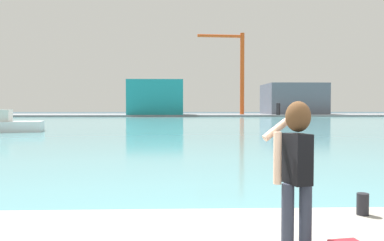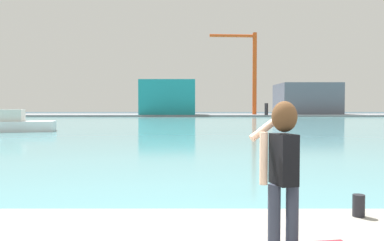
# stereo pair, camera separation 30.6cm
# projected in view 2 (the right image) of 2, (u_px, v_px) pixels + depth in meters

# --- Properties ---
(ground_plane) EXTENTS (220.00, 220.00, 0.00)m
(ground_plane) POSITION_uv_depth(u_px,v_px,m) (196.00, 123.00, 54.38)
(ground_plane) COLOR #334751
(harbor_water) EXTENTS (140.00, 100.00, 0.02)m
(harbor_water) POSITION_uv_depth(u_px,v_px,m) (196.00, 122.00, 56.38)
(harbor_water) COLOR #599EA8
(harbor_water) RESTS_ON ground_plane
(far_shore_dock) EXTENTS (140.00, 20.00, 0.39)m
(far_shore_dock) POSITION_uv_depth(u_px,v_px,m) (194.00, 115.00, 96.35)
(far_shore_dock) COLOR gray
(far_shore_dock) RESTS_ON ground_plane
(person_photographer) EXTENTS (0.54, 0.54, 1.74)m
(person_photographer) POSITION_uv_depth(u_px,v_px,m) (282.00, 162.00, 4.28)
(person_photographer) COLOR #2D3342
(person_photographer) RESTS_ON quay_promenade
(harbor_bollard) EXTENTS (0.18, 0.18, 0.34)m
(harbor_bollard) POSITION_uv_depth(u_px,v_px,m) (358.00, 206.00, 5.94)
(harbor_bollard) COLOR black
(harbor_bollard) RESTS_ON quay_promenade
(boat_moored) EXTENTS (6.30, 3.52, 2.00)m
(boat_moored) POSITION_uv_depth(u_px,v_px,m) (18.00, 124.00, 35.07)
(boat_moored) COLOR white
(boat_moored) RESTS_ON harbor_water
(warehouse_left) EXTENTS (12.82, 9.13, 8.06)m
(warehouse_left) POSITION_uv_depth(u_px,v_px,m) (168.00, 97.00, 91.93)
(warehouse_left) COLOR teal
(warehouse_left) RESTS_ON far_shore_dock
(warehouse_right) EXTENTS (14.16, 13.40, 7.59)m
(warehouse_right) POSITION_uv_depth(u_px,v_px,m) (306.00, 99.00, 97.76)
(warehouse_right) COLOR slate
(warehouse_right) RESTS_ON far_shore_dock
(port_crane) EXTENTS (11.30, 1.59, 19.44)m
(port_crane) POSITION_uv_depth(u_px,v_px,m) (250.00, 66.00, 92.50)
(port_crane) COLOR #D84C19
(port_crane) RESTS_ON far_shore_dock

